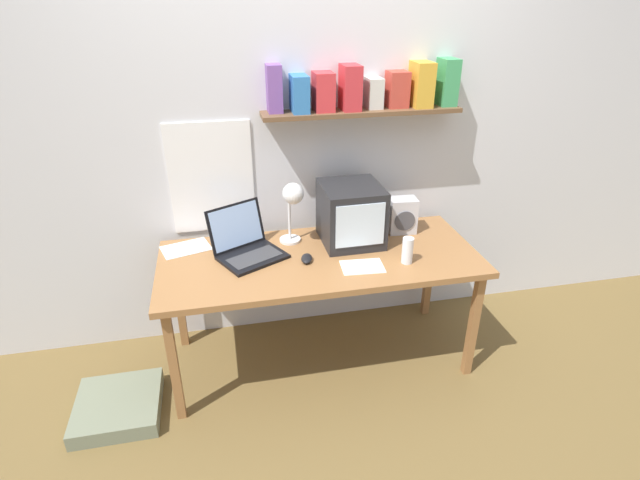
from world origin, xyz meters
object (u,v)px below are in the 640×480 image
laptop (245,243)px  computer_mouse (307,258)px  printed_handout (362,267)px  floor_cushion (118,406)px  juice_glass (407,252)px  corner_desk (320,265)px  space_heater (402,215)px  open_notebook (186,248)px  crt_monitor (351,214)px  desk_lamp (293,200)px

laptop → computer_mouse: bearing=-52.6°
printed_handout → floor_cushion: size_ratio=0.54×
juice_glass → computer_mouse: size_ratio=1.26×
corner_desk → printed_handout: printed_handout is taller
space_heater → floor_cushion: size_ratio=0.49×
juice_glass → floor_cushion: (-1.59, -0.05, -0.73)m
laptop → computer_mouse: laptop is taller
corner_desk → laptop: size_ratio=3.97×
open_notebook → crt_monitor: bearing=-5.9°
corner_desk → printed_handout: bearing=-40.2°
desk_lamp → open_notebook: (-0.61, 0.09, -0.28)m
crt_monitor → open_notebook: crt_monitor is taller
space_heater → computer_mouse: size_ratio=1.84×
desk_lamp → computer_mouse: 0.33m
laptop → floor_cushion: size_ratio=1.02×
computer_mouse → printed_handout: (0.28, -0.13, -0.01)m
desk_lamp → space_heater: (0.67, 0.04, -0.17)m
computer_mouse → floor_cushion: (-1.07, -0.18, -0.68)m
laptop → juice_glass: laptop is taller
space_heater → open_notebook: (-1.28, 0.04, -0.10)m
laptop → floor_cushion: 1.10m
crt_monitor → open_notebook: size_ratio=1.21×
crt_monitor → juice_glass: size_ratio=2.52×
corner_desk → juice_glass: size_ratio=12.06×
juice_glass → space_heater: bearing=74.0°
laptop → open_notebook: (-0.33, 0.14, -0.06)m
desk_lamp → floor_cushion: 1.45m
laptop → juice_glass: size_ratio=3.04×
crt_monitor → space_heater: crt_monitor is taller
desk_lamp → computer_mouse: (0.04, -0.20, -0.27)m
crt_monitor → floor_cushion: 1.64m
laptop → desk_lamp: size_ratio=1.16×
space_heater → printed_handout: size_ratio=0.91×
corner_desk → floor_cushion: (-1.15, -0.22, -0.61)m
printed_handout → floor_cushion: bearing=-177.6°
desk_lamp → open_notebook: size_ratio=1.27×
printed_handout → floor_cushion: printed_handout is taller
laptop → open_notebook: size_ratio=1.47×
crt_monitor → computer_mouse: 0.38m
crt_monitor → laptop: bearing=-177.2°
computer_mouse → floor_cushion: computer_mouse is taller
space_heater → desk_lamp: bearing=-171.8°
crt_monitor → printed_handout: size_ratio=1.56×
juice_glass → crt_monitor: bearing=126.0°
crt_monitor → open_notebook: bearing=173.1°
desk_lamp → open_notebook: bearing=160.4°
crt_monitor → desk_lamp: (-0.33, 0.01, 0.11)m
computer_mouse → floor_cushion: size_ratio=0.27×
crt_monitor → juice_glass: bearing=-55.0°
desk_lamp → corner_desk: bearing=-64.4°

